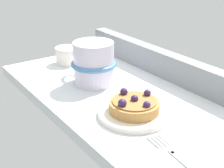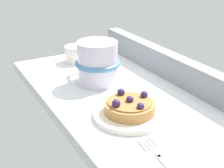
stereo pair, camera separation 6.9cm
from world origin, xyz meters
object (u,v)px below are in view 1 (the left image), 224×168
Objects in this scene: coffee_mug at (93,63)px; raspberry_tart at (134,105)px; dessert_fork at (183,161)px; sugar_bowl at (67,55)px; dessert_plate at (134,114)px.

raspberry_tart is at bearing -7.00° from coffee_mug.
coffee_mug is (-18.12, 2.22, 2.66)cm from raspberry_tart.
dessert_fork is 49.98cm from sugar_bowl.
raspberry_tart is 0.68× the size of coffee_mug.
sugar_bowl reaches higher than dessert_fork.
dessert_fork is at bearing -10.77° from raspberry_tart.
dessert_plate is 1.80cm from raspberry_tart.
dessert_plate is 2.03× the size of sugar_bowl.
dessert_plate is 18.80cm from coffee_mug.
dessert_fork is (15.73, -2.99, -2.00)cm from raspberry_tart.
dessert_plate is at bearing -6.96° from coffee_mug.
coffee_mug is 15.92cm from sugar_bowl.
sugar_bowl is at bearing 173.94° from dessert_plate.
coffee_mug is 34.56cm from dessert_fork.
dessert_fork is (15.71, -3.00, -0.20)cm from dessert_plate.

